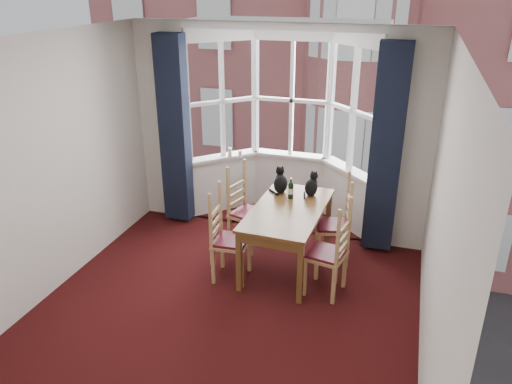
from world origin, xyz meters
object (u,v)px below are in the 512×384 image
at_px(chair_right_near, 334,257).
at_px(cat_left, 281,182).
at_px(chair_left_near, 224,241).
at_px(candle_short, 240,154).
at_px(dining_table, 288,215).
at_px(cat_right, 312,186).
at_px(candle_tall, 230,152).
at_px(chair_right_far, 340,227).
at_px(chair_left_far, 243,213).
at_px(wine_bottle, 291,190).

distance_m(chair_right_near, cat_left, 1.30).
xyz_separation_m(chair_left_near, candle_short, (-0.42, 1.79, 0.45)).
distance_m(dining_table, cat_right, 0.55).
bearing_deg(candle_tall, chair_right_far, -28.80).
bearing_deg(chair_right_near, candle_tall, 136.99).
bearing_deg(candle_tall, candle_short, 11.28).
bearing_deg(cat_left, chair_right_far, -9.95).
bearing_deg(chair_left_far, candle_tall, 118.54).
bearing_deg(candle_short, chair_right_far, -31.71).
bearing_deg(chair_left_far, dining_table, -25.77).
xyz_separation_m(chair_left_far, cat_left, (0.47, 0.12, 0.44)).
bearing_deg(chair_right_far, chair_left_far, 179.03).
bearing_deg(chair_right_near, cat_right, 116.86).
height_order(dining_table, candle_short, candle_short).
bearing_deg(chair_right_far, cat_left, 170.05).
distance_m(chair_right_far, cat_right, 0.61).
relative_size(dining_table, chair_left_near, 1.67).
distance_m(chair_right_near, wine_bottle, 1.07).
relative_size(chair_left_far, candle_tall, 6.97).
bearing_deg(wine_bottle, candle_short, 134.55).
relative_size(chair_right_far, cat_left, 2.71).
relative_size(chair_left_near, chair_right_near, 1.00).
relative_size(chair_left_far, chair_right_near, 1.00).
height_order(dining_table, cat_right, cat_right).
distance_m(chair_left_near, chair_right_near, 1.28).
height_order(cat_right, wine_bottle, cat_right).
relative_size(dining_table, chair_right_far, 1.67).
bearing_deg(chair_right_far, chair_left_near, -147.96).
xyz_separation_m(chair_left_far, candle_short, (-0.38, 1.00, 0.45)).
bearing_deg(candle_short, cat_right, -34.49).
xyz_separation_m(wine_bottle, candle_tall, (-1.17, 1.01, 0.04)).
bearing_deg(cat_left, wine_bottle, -42.88).
height_order(dining_table, candle_tall, candle_tall).
relative_size(cat_left, candle_tall, 2.57).
height_order(chair_left_near, candle_tall, candle_tall).
xyz_separation_m(cat_left, cat_right, (0.39, 0.03, -0.01)).
height_order(chair_left_far, candle_tall, candle_tall).
xyz_separation_m(dining_table, candle_short, (-1.07, 1.33, 0.23)).
bearing_deg(candle_tall, chair_left_far, -61.46).
bearing_deg(chair_left_near, chair_left_far, 93.03).
relative_size(chair_right_near, wine_bottle, 3.44).
height_order(chair_right_far, cat_right, cat_right).
relative_size(chair_left_near, cat_right, 2.97).
xyz_separation_m(chair_right_far, candle_tall, (-1.80, 0.99, 0.46)).
xyz_separation_m(cat_right, candle_tall, (-1.39, 0.83, 0.04)).
relative_size(chair_left_near, chair_right_far, 1.00).
xyz_separation_m(chair_left_far, chair_right_far, (1.27, -0.02, 0.00)).
relative_size(chair_right_far, wine_bottle, 3.44).
height_order(cat_left, candle_short, cat_left).
bearing_deg(wine_bottle, candle_tall, 139.29).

